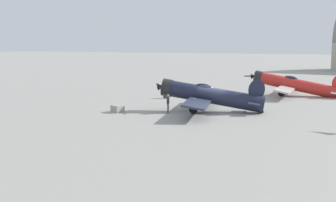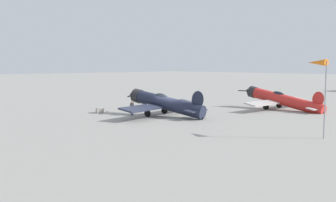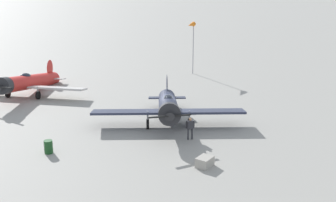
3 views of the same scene
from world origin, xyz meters
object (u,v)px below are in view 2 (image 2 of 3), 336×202
Objects in this scene: airplane_foreground at (164,103)px; fuel_drum at (165,103)px; ground_crew_mechanic at (132,107)px; airplane_mid_apron at (282,100)px; windsock_mast at (318,66)px; equipment_crate at (100,110)px.

airplane_foreground is 10.34m from fuel_drum.
ground_crew_mechanic is at bearing 24.27° from fuel_drum.
ground_crew_mechanic is 10.29m from fuel_drum.
fuel_drum is (-7.14, -7.41, -1.06)m from airplane_foreground.
airplane_mid_apron is 20.11m from ground_crew_mechanic.
airplane_foreground is 3.92m from ground_crew_mechanic.
airplane_mid_apron is (-15.57, 6.17, -0.21)m from airplane_foreground.
airplane_foreground is at bearing 46.07° from fuel_drum.
windsock_mast is (-2.57, 21.07, 4.81)m from ground_crew_mechanic.
fuel_drum is at bearing 32.49° from airplane_mid_apron.
ground_crew_mechanic is 4.79m from equipment_crate.
equipment_crate is at bearing 178.27° from ground_crew_mechanic.
ground_crew_mechanic is 1.85× the size of fuel_drum.
windsock_mast is at bearing 99.07° from equipment_crate.
fuel_drum is 26.73m from windsock_mast.
airplane_foreground is 16.75m from airplane_mid_apron.
ground_crew_mechanic is (2.23, -3.19, -0.48)m from airplane_foreground.
fuel_drum is at bearing 93.92° from ground_crew_mechanic.
airplane_mid_apron is 19.74m from windsock_mast.
airplane_mid_apron is at bearing 121.85° from fuel_drum.
equipment_crate is (3.74, -7.67, -1.20)m from airplane_foreground.
windsock_mast is (6.80, 25.29, 5.38)m from fuel_drum.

